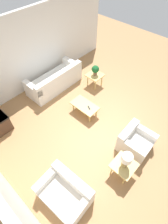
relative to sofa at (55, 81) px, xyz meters
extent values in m
plane|color=#A87A4C|center=(-2.27, 0.28, -0.31)|extent=(14.00, 14.00, 0.00)
cube|color=white|center=(0.79, 0.28, 1.04)|extent=(0.12, 7.20, 2.70)
cube|color=white|center=(0.05, 0.00, -0.09)|extent=(0.89, 2.15, 0.45)
cube|color=white|center=(-0.29, 0.00, 0.32)|extent=(0.22, 2.15, 0.37)
cube|color=white|center=(0.06, -0.97, 0.26)|extent=(0.87, 0.21, 0.24)
cube|color=white|center=(0.04, 0.97, 0.26)|extent=(0.87, 0.21, 0.24)
cube|color=silver|center=(-3.70, 0.23, -0.10)|extent=(0.85, 0.86, 0.42)
cube|color=silver|center=(-3.38, 0.23, 0.25)|extent=(0.22, 0.84, 0.29)
cube|color=silver|center=(-3.71, 0.56, 0.20)|extent=(0.83, 0.18, 0.19)
cube|color=silver|center=(-3.69, -0.11, 0.20)|extent=(0.83, 0.18, 0.19)
cube|color=silver|center=(-3.20, 2.54, -0.10)|extent=(1.21, 0.88, 0.42)
cube|color=silver|center=(-3.18, 2.23, 0.25)|extent=(1.18, 0.26, 0.29)
cube|color=silver|center=(-2.69, 2.57, 0.20)|extent=(0.20, 0.83, 0.19)
cube|color=silver|center=(-3.70, 2.52, 0.20)|extent=(0.20, 0.83, 0.19)
cube|color=tan|center=(-1.71, 0.20, 0.05)|extent=(0.92, 0.51, 0.04)
cylinder|color=tan|center=(-2.08, 0.04, -0.14)|extent=(0.05, 0.05, 0.34)
cylinder|color=tan|center=(-1.34, 0.04, -0.14)|extent=(0.05, 0.05, 0.34)
cylinder|color=tan|center=(-2.08, 0.37, -0.14)|extent=(0.05, 0.05, 0.34)
cylinder|color=tan|center=(-1.34, 0.37, -0.14)|extent=(0.05, 0.05, 0.34)
cube|color=tan|center=(-1.02, -1.13, 0.17)|extent=(0.57, 0.57, 0.04)
cylinder|color=tan|center=(-1.21, -1.32, -0.08)|extent=(0.04, 0.04, 0.46)
cylinder|color=tan|center=(-0.83, -1.32, -0.08)|extent=(0.04, 0.04, 0.46)
cylinder|color=tan|center=(-1.21, -0.93, -0.08)|extent=(0.04, 0.04, 0.46)
cylinder|color=tan|center=(-0.83, -0.93, -0.08)|extent=(0.04, 0.04, 0.46)
cube|color=tan|center=(-3.84, 1.10, 0.17)|extent=(0.57, 0.57, 0.04)
cylinder|color=tan|center=(-4.04, 0.91, -0.08)|extent=(0.04, 0.04, 0.46)
cylinder|color=tan|center=(-3.65, 0.91, -0.08)|extent=(0.04, 0.04, 0.46)
cylinder|color=tan|center=(-4.04, 1.30, -0.08)|extent=(0.04, 0.04, 0.46)
cylinder|color=tan|center=(-3.65, 1.30, -0.08)|extent=(0.04, 0.04, 0.46)
cylinder|color=brown|center=(-1.02, -1.13, 0.26)|extent=(0.14, 0.14, 0.13)
sphere|color=#195B28|center=(-1.02, -1.13, 0.44)|extent=(0.28, 0.28, 0.28)
cylinder|color=#997F4C|center=(-3.84, 1.10, 0.33)|extent=(0.16, 0.16, 0.28)
cylinder|color=white|center=(-3.84, 1.10, 0.57)|extent=(0.26, 0.26, 0.21)
cube|color=black|center=(-1.89, 0.20, 0.08)|extent=(0.16, 0.11, 0.02)
camera|label=1|loc=(-4.32, 3.08, 4.31)|focal=28.00mm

